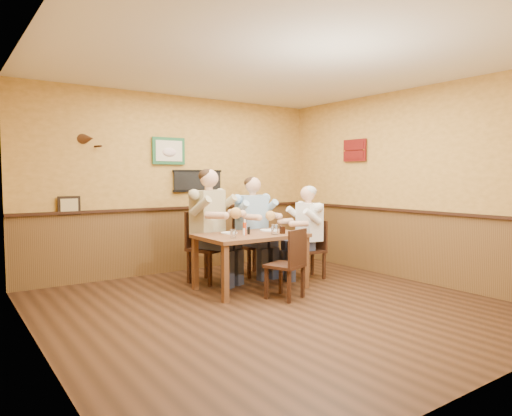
{
  "coord_description": "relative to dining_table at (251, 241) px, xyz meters",
  "views": [
    {
      "loc": [
        -3.19,
        -4.19,
        1.53
      ],
      "look_at": [
        0.3,
        0.8,
        1.1
      ],
      "focal_mm": 32.0,
      "sensor_mm": 36.0,
      "label": 1
    }
  ],
  "objects": [
    {
      "name": "chair_right_end",
      "position": [
        1.09,
        0.05,
        -0.22
      ],
      "size": [
        0.46,
        0.46,
        0.87
      ],
      "primitive_type": null,
      "rotation": [
        0.0,
        0.0,
        -1.74
      ],
      "color": "#331B10",
      "rests_on": "ground"
    },
    {
      "name": "chair_back_right",
      "position": [
        0.5,
        0.71,
        -0.18
      ],
      "size": [
        0.45,
        0.45,
        0.95
      ],
      "primitive_type": null,
      "rotation": [
        0.0,
        0.0,
        0.03
      ],
      "color": "#331B10",
      "rests_on": "ground"
    },
    {
      "name": "plate_far_left",
      "position": [
        -0.21,
        0.21,
        0.1
      ],
      "size": [
        0.26,
        0.26,
        0.02
      ],
      "primitive_type": "cylinder",
      "rotation": [
        0.0,
        0.0,
        0.16
      ],
      "color": "white",
      "rests_on": "dining_table"
    },
    {
      "name": "chair_near_side",
      "position": [
        0.07,
        -0.65,
        -0.22
      ],
      "size": [
        0.52,
        0.52,
        0.88
      ],
      "primitive_type": null,
      "rotation": [
        0.0,
        0.0,
        3.48
      ],
      "color": "#331B10",
      "rests_on": "ground"
    },
    {
      "name": "room",
      "position": [
        -0.12,
        -0.68,
        1.03
      ],
      "size": [
        5.02,
        5.03,
        2.81
      ],
      "color": "black",
      "rests_on": "ground"
    },
    {
      "name": "dining_table",
      "position": [
        0.0,
        0.0,
        0.0
      ],
      "size": [
        1.4,
        0.9,
        0.75
      ],
      "color": "brown",
      "rests_on": "ground"
    },
    {
      "name": "diner_white_elder",
      "position": [
        1.09,
        0.05,
        -0.04
      ],
      "size": [
        0.66,
        0.66,
        1.24
      ],
      "primitive_type": null,
      "rotation": [
        0.0,
        0.0,
        -1.74
      ],
      "color": "white",
      "rests_on": "ground"
    },
    {
      "name": "hot_sauce_bottle",
      "position": [
        -0.14,
        -0.06,
        0.19
      ],
      "size": [
        0.06,
        0.06,
        0.19
      ],
      "primitive_type": "cylinder",
      "rotation": [
        0.0,
        0.0,
        -0.35
      ],
      "color": "#C63E15",
      "rests_on": "dining_table"
    },
    {
      "name": "chair_back_left",
      "position": [
        -0.3,
        0.66,
        -0.15
      ],
      "size": [
        0.61,
        0.61,
        1.02
      ],
      "primitive_type": null,
      "rotation": [
        0.0,
        0.0,
        0.38
      ],
      "color": "#331B10",
      "rests_on": "ground"
    },
    {
      "name": "diner_tan_shirt",
      "position": [
        -0.3,
        0.66,
        0.07
      ],
      "size": [
        0.88,
        0.88,
        1.46
      ],
      "primitive_type": null,
      "rotation": [
        0.0,
        0.0,
        0.38
      ],
      "color": "tan",
      "rests_on": "ground"
    },
    {
      "name": "diner_blue_polo",
      "position": [
        0.5,
        0.71,
        0.02
      ],
      "size": [
        0.64,
        0.64,
        1.36
      ],
      "primitive_type": null,
      "rotation": [
        0.0,
        0.0,
        0.03
      ],
      "color": "#8DB3D4",
      "rests_on": "ground"
    },
    {
      "name": "cola_tumbler",
      "position": [
        0.36,
        -0.23,
        0.14
      ],
      "size": [
        0.09,
        0.09,
        0.1
      ],
      "primitive_type": "cylinder",
      "rotation": [
        0.0,
        0.0,
        0.16
      ],
      "color": "black",
      "rests_on": "dining_table"
    },
    {
      "name": "salt_shaker",
      "position": [
        -0.15,
        -0.07,
        0.14
      ],
      "size": [
        0.04,
        0.04,
        0.09
      ],
      "primitive_type": "cylinder",
      "rotation": [
        0.0,
        0.0,
        0.02
      ],
      "color": "silver",
      "rests_on": "dining_table"
    },
    {
      "name": "water_glass_mid",
      "position": [
        0.22,
        -0.24,
        0.16
      ],
      "size": [
        0.12,
        0.12,
        0.14
      ],
      "primitive_type": "cylinder",
      "rotation": [
        0.0,
        0.0,
        0.36
      ],
      "color": "white",
      "rests_on": "dining_table"
    },
    {
      "name": "pepper_shaker",
      "position": [
        -0.05,
        -0.03,
        0.14
      ],
      "size": [
        0.04,
        0.04,
        0.1
      ],
      "primitive_type": "cylinder",
      "rotation": [
        0.0,
        0.0,
        0.1
      ],
      "color": "black",
      "rests_on": "dining_table"
    },
    {
      "name": "plate_far_right",
      "position": [
        0.41,
        0.13,
        0.1
      ],
      "size": [
        0.33,
        0.33,
        0.02
      ],
      "primitive_type": "cylinder",
      "rotation": [
        0.0,
        0.0,
        -0.29
      ],
      "color": "silver",
      "rests_on": "dining_table"
    },
    {
      "name": "water_glass_left",
      "position": [
        -0.42,
        -0.23,
        0.15
      ],
      "size": [
        0.1,
        0.1,
        0.11
      ],
      "primitive_type": "cylinder",
      "rotation": [
        0.0,
        0.0,
        -0.36
      ],
      "color": "white",
      "rests_on": "dining_table"
    }
  ]
}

